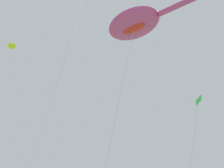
{
  "coord_description": "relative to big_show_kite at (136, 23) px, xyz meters",
  "views": [
    {
      "loc": [
        -8.15,
        2.68,
        1.47
      ],
      "look_at": [
        -0.87,
        10.34,
        9.49
      ],
      "focal_mm": 41.14,
      "sensor_mm": 36.0,
      "label": 1
    }
  ],
  "objects": [
    {
      "name": "small_kite_tiny_distant",
      "position": [
        -3.94,
        16.99,
        7.5
      ],
      "size": [
        1.23,
        1.92,
        25.69
      ],
      "rotation": [
        0.0,
        0.0,
        -0.18
      ],
      "color": "yellow",
      "rests_on": "ground"
    },
    {
      "name": "big_show_kite",
      "position": [
        0.0,
        0.0,
        0.0
      ],
      "size": [
        4.95,
        8.56,
        18.17
      ],
      "rotation": [
        0.0,
        0.0,
        1.84
      ],
      "color": "#CC3899",
      "rests_on": "ground"
    },
    {
      "name": "small_kite_bird_shape",
      "position": [
        -3.94,
        1.85,
        1.13
      ],
      "size": [
        2.63,
        0.85,
        19.59
      ],
      "rotation": [
        0.0,
        0.0,
        -2.27
      ],
      "color": "orange",
      "rests_on": "ground"
    },
    {
      "name": "small_kite_streamer_purple",
      "position": [
        4.85,
        -1.05,
        -6.56
      ],
      "size": [
        2.62,
        3.31,
        12.2
      ],
      "rotation": [
        0.0,
        0.0,
        2.17
      ],
      "color": "green",
      "rests_on": "ground"
    }
  ]
}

